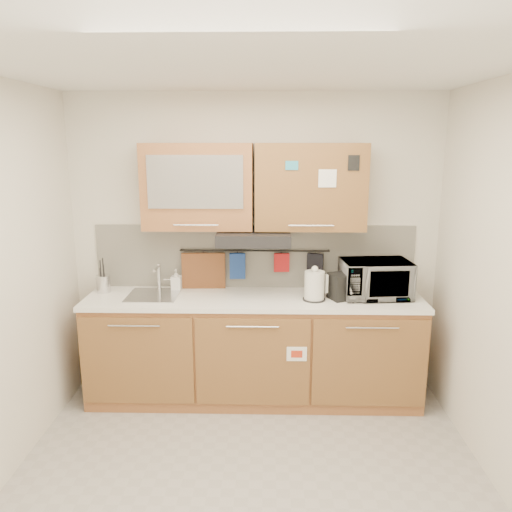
{
  "coord_description": "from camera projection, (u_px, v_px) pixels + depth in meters",
  "views": [
    {
      "loc": [
        0.11,
        -2.8,
        2.2
      ],
      "look_at": [
        0.02,
        1.05,
        1.31
      ],
      "focal_mm": 35.0,
      "sensor_mm": 36.0,
      "label": 1
    }
  ],
  "objects": [
    {
      "name": "ceiling",
      "position": [
        247.0,
        63.0,
        2.64
      ],
      "size": [
        3.2,
        3.2,
        0.0
      ],
      "primitive_type": "plane",
      "rotation": [
        3.14,
        0.0,
        0.0
      ],
      "color": "white",
      "rests_on": "wall_back"
    },
    {
      "name": "microwave",
      "position": [
        375.0,
        279.0,
        4.15
      ],
      "size": [
        0.59,
        0.43,
        0.31
      ],
      "primitive_type": "imported",
      "rotation": [
        0.0,
        0.0,
        0.1
      ],
      "color": "#999999",
      "rests_on": "countertop"
    },
    {
      "name": "backsplash",
      "position": [
        255.0,
        256.0,
        4.41
      ],
      "size": [
        2.8,
        0.02,
        0.56
      ],
      "primitive_type": "cube",
      "color": "silver",
      "rests_on": "countertop"
    },
    {
      "name": "countertop",
      "position": [
        254.0,
        299.0,
        4.18
      ],
      "size": [
        2.82,
        0.62,
        0.04
      ],
      "primitive_type": "cube",
      "color": "white",
      "rests_on": "base_cabinet"
    },
    {
      "name": "floor",
      "position": [
        249.0,
        489.0,
        3.23
      ],
      "size": [
        3.2,
        3.2,
        0.0
      ],
      "primitive_type": "plane",
      "color": "#9E9993",
      "rests_on": "ground"
    },
    {
      "name": "pot_holder",
      "position": [
        282.0,
        263.0,
        4.36
      ],
      "size": [
        0.13,
        0.03,
        0.16
      ],
      "primitive_type": "cube",
      "rotation": [
        0.0,
        0.0,
        0.08
      ],
      "color": "red",
      "rests_on": "utensil_rail"
    },
    {
      "name": "base_cabinet",
      "position": [
        254.0,
        354.0,
        4.3
      ],
      "size": [
        2.8,
        0.64,
        0.88
      ],
      "color": "#A26639",
      "rests_on": "floor"
    },
    {
      "name": "upper_cabinets",
      "position": [
        253.0,
        186.0,
        4.1
      ],
      "size": [
        1.82,
        0.37,
        0.7
      ],
      "color": "#A26639",
      "rests_on": "wall_back"
    },
    {
      "name": "kettle",
      "position": [
        314.0,
        286.0,
        4.08
      ],
      "size": [
        0.22,
        0.2,
        0.29
      ],
      "rotation": [
        0.0,
        0.0,
        0.27
      ],
      "color": "silver",
      "rests_on": "countertop"
    },
    {
      "name": "utensil_rail",
      "position": [
        254.0,
        251.0,
        4.36
      ],
      "size": [
        1.3,
        0.02,
        0.02
      ],
      "primitive_type": "cylinder",
      "rotation": [
        0.0,
        1.57,
        0.0
      ],
      "color": "black",
      "rests_on": "backsplash"
    },
    {
      "name": "cutting_board",
      "position": [
        204.0,
        279.0,
        4.41
      ],
      "size": [
        0.38,
        0.05,
        0.47
      ],
      "primitive_type": "cube",
      "rotation": [
        0.0,
        0.0,
        0.05
      ],
      "color": "brown",
      "rests_on": "utensil_rail"
    },
    {
      "name": "range_hood",
      "position": [
        254.0,
        237.0,
        4.12
      ],
      "size": [
        0.6,
        0.46,
        0.1
      ],
      "primitive_type": "cube",
      "color": "black",
      "rests_on": "upper_cabinets"
    },
    {
      "name": "soap_bottle",
      "position": [
        176.0,
        280.0,
        4.35
      ],
      "size": [
        0.08,
        0.09,
        0.19
      ],
      "primitive_type": "imported",
      "rotation": [
        0.0,
        0.0,
        0.0
      ],
      "color": "#999999",
      "rests_on": "countertop"
    },
    {
      "name": "utensil_crock",
      "position": [
        104.0,
        283.0,
        4.3
      ],
      "size": [
        0.15,
        0.15,
        0.3
      ],
      "rotation": [
        0.0,
        0.0,
        0.34
      ],
      "color": "silver",
      "rests_on": "countertop"
    },
    {
      "name": "toaster",
      "position": [
        347.0,
        285.0,
        4.12
      ],
      "size": [
        0.33,
        0.27,
        0.22
      ],
      "rotation": [
        0.0,
        0.0,
        0.41
      ],
      "color": "black",
      "rests_on": "countertop"
    },
    {
      "name": "dark_pouch",
      "position": [
        315.0,
        266.0,
        4.36
      ],
      "size": [
        0.15,
        0.08,
        0.22
      ],
      "primitive_type": "cube",
      "rotation": [
        0.0,
        0.0,
        -0.3
      ],
      "color": "black",
      "rests_on": "utensil_rail"
    },
    {
      "name": "oven_mitt",
      "position": [
        237.0,
        266.0,
        4.37
      ],
      "size": [
        0.14,
        0.04,
        0.23
      ],
      "primitive_type": "cube",
      "rotation": [
        0.0,
        0.0,
        0.03
      ],
      "color": "navy",
      "rests_on": "utensil_rail"
    },
    {
      "name": "sink",
      "position": [
        154.0,
        295.0,
        4.21
      ],
      "size": [
        0.42,
        0.4,
        0.26
      ],
      "color": "silver",
      "rests_on": "countertop"
    },
    {
      "name": "wall_back",
      "position": [
        255.0,
        245.0,
        4.39
      ],
      "size": [
        3.2,
        0.0,
        3.2
      ],
      "primitive_type": "plane",
      "rotation": [
        1.57,
        0.0,
        0.0
      ],
      "color": "silver",
      "rests_on": "ground"
    }
  ]
}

